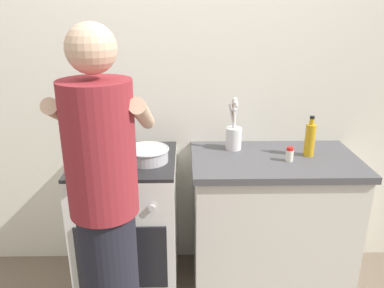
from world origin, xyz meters
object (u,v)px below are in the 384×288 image
(utensil_crock, at_px, (234,134))
(pot, at_px, (99,152))
(oil_bottle, at_px, (310,139))
(person, at_px, (106,218))
(stove_range, at_px, (129,225))
(mixing_bowl, at_px, (147,154))
(spice_bottle, at_px, (290,154))

(utensil_crock, bearing_deg, pot, -167.38)
(pot, height_order, oil_bottle, oil_bottle)
(oil_bottle, height_order, person, person)
(pot, height_order, person, person)
(stove_range, xyz_separation_m, mixing_bowl, (0.14, -0.04, 0.50))
(pot, relative_size, mixing_bowl, 0.94)
(person, bearing_deg, pot, 103.91)
(person, bearing_deg, mixing_bowl, 76.70)
(spice_bottle, relative_size, person, 0.05)
(utensil_crock, bearing_deg, person, -130.79)
(stove_range, relative_size, utensil_crock, 2.71)
(pot, xyz_separation_m, oil_bottle, (1.25, 0.06, 0.05))
(utensil_crock, bearing_deg, spice_bottle, -34.36)
(mixing_bowl, distance_m, spice_bottle, 0.83)
(person, bearing_deg, stove_range, 90.45)
(person, bearing_deg, oil_bottle, 30.27)
(spice_bottle, height_order, person, person)
(stove_range, xyz_separation_m, spice_bottle, (0.97, -0.05, 0.49))
(pot, distance_m, person, 0.61)
(utensil_crock, bearing_deg, stove_range, -166.93)
(pot, xyz_separation_m, utensil_crock, (0.80, 0.18, 0.05))
(utensil_crock, xyz_separation_m, person, (-0.66, -0.76, -0.14))
(stove_range, xyz_separation_m, oil_bottle, (1.11, 0.03, 0.55))
(utensil_crock, xyz_separation_m, oil_bottle, (0.44, -0.12, 0.00))
(pot, relative_size, spice_bottle, 2.83)
(pot, distance_m, oil_bottle, 1.25)
(mixing_bowl, height_order, utensil_crock, utensil_crock)
(mixing_bowl, bearing_deg, person, -103.30)
(stove_range, height_order, oil_bottle, oil_bottle)
(stove_range, xyz_separation_m, pot, (-0.14, -0.03, 0.50))
(mixing_bowl, height_order, person, person)
(utensil_crock, xyz_separation_m, spice_bottle, (0.30, -0.21, -0.06))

